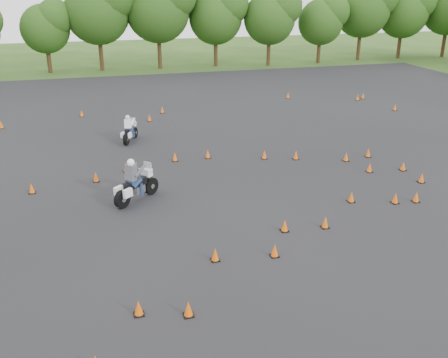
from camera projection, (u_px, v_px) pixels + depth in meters
ground at (253, 250)px, 17.85m from camera, size 140.00×140.00×0.00m
asphalt_pad at (213, 187)px, 23.23m from camera, size 62.00×62.00×0.00m
treeline at (163, 29)px, 48.20m from camera, size 87.45×32.60×10.57m
traffic_cones at (213, 184)px, 23.07m from camera, size 36.06×33.03×0.45m
rider_grey at (136, 179)px, 21.49m from camera, size 2.46×2.27×1.98m
rider_white at (130, 128)px, 29.62m from camera, size 1.49×2.21×1.65m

